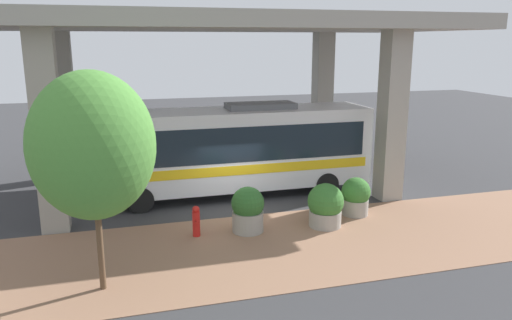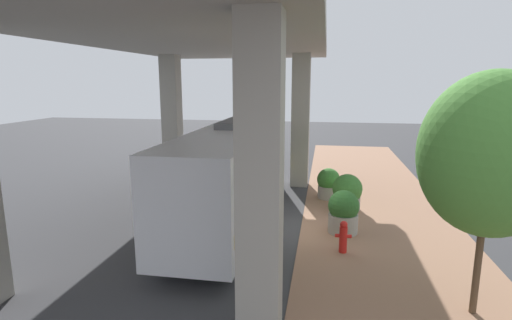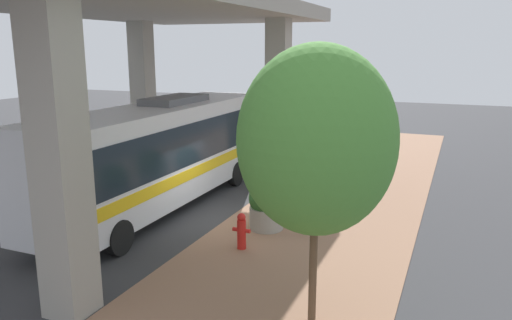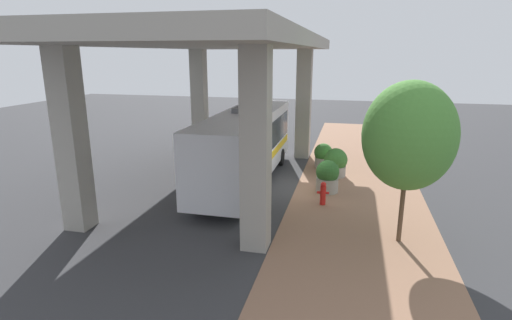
{
  "view_description": "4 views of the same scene",
  "coord_description": "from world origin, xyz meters",
  "px_view_note": "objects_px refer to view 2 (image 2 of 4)",
  "views": [
    {
      "loc": [
        -17.07,
        4.26,
        6.39
      ],
      "look_at": [
        0.39,
        -0.73,
        2.03
      ],
      "focal_mm": 35.0,
      "sensor_mm": 36.0,
      "label": 1
    },
    {
      "loc": [
        -0.79,
        14.27,
        5.47
      ],
      "look_at": [
        1.8,
        -0.54,
        2.48
      ],
      "focal_mm": 28.0,
      "sensor_mm": 36.0,
      "label": 2
    },
    {
      "loc": [
        -6.95,
        14.0,
        5.62
      ],
      "look_at": [
        -0.42,
        -1.72,
        1.76
      ],
      "focal_mm": 35.0,
      "sensor_mm": 36.0,
      "label": 3
    },
    {
      "loc": [
        -2.49,
        18.8,
        6.56
      ],
      "look_at": [
        1.74,
        1.26,
        1.71
      ],
      "focal_mm": 28.0,
      "sensor_mm": 36.0,
      "label": 4
    }
  ],
  "objects_px": {
    "planter_front": "(328,183)",
    "fire_hydrant": "(343,237)",
    "planter_back": "(343,212)",
    "street_tree_near": "(491,155)",
    "planter_middle": "(347,193)",
    "bus": "(233,169)"
  },
  "relations": [
    {
      "from": "fire_hydrant",
      "to": "bus",
      "type": "bearing_deg",
      "value": -29.21
    },
    {
      "from": "street_tree_near",
      "to": "planter_back",
      "type": "bearing_deg",
      "value": -58.71
    },
    {
      "from": "bus",
      "to": "planter_middle",
      "type": "relative_size",
      "value": 7.25
    },
    {
      "from": "planter_back",
      "to": "bus",
      "type": "bearing_deg",
      "value": -7.64
    },
    {
      "from": "fire_hydrant",
      "to": "planter_back",
      "type": "distance_m",
      "value": 1.79
    },
    {
      "from": "planter_middle",
      "to": "fire_hydrant",
      "type": "bearing_deg",
      "value": 85.86
    },
    {
      "from": "bus",
      "to": "street_tree_near",
      "type": "bearing_deg",
      "value": 143.32
    },
    {
      "from": "planter_front",
      "to": "bus",
      "type": "bearing_deg",
      "value": 45.2
    },
    {
      "from": "planter_back",
      "to": "street_tree_near",
      "type": "distance_m",
      "value": 6.33
    },
    {
      "from": "bus",
      "to": "planter_back",
      "type": "xyz_separation_m",
      "value": [
        -4.24,
        0.57,
        -1.31
      ]
    },
    {
      "from": "planter_front",
      "to": "fire_hydrant",
      "type": "bearing_deg",
      "value": 94.32
    },
    {
      "from": "planter_front",
      "to": "street_tree_near",
      "type": "distance_m",
      "value": 10.16
    },
    {
      "from": "planter_back",
      "to": "planter_middle",
      "type": "bearing_deg",
      "value": -95.51
    },
    {
      "from": "planter_back",
      "to": "street_tree_near",
      "type": "bearing_deg",
      "value": 121.29
    },
    {
      "from": "planter_middle",
      "to": "street_tree_near",
      "type": "distance_m",
      "value": 8.51
    },
    {
      "from": "planter_front",
      "to": "planter_middle",
      "type": "bearing_deg",
      "value": 116.61
    },
    {
      "from": "planter_middle",
      "to": "planter_back",
      "type": "relative_size",
      "value": 0.98
    },
    {
      "from": "fire_hydrant",
      "to": "street_tree_near",
      "type": "distance_m",
      "value": 5.33
    },
    {
      "from": "planter_front",
      "to": "planter_back",
      "type": "relative_size",
      "value": 0.91
    },
    {
      "from": "planter_back",
      "to": "street_tree_near",
      "type": "xyz_separation_m",
      "value": [
        -2.87,
        4.73,
        3.08
      ]
    },
    {
      "from": "planter_back",
      "to": "street_tree_near",
      "type": "relative_size",
      "value": 0.28
    },
    {
      "from": "fire_hydrant",
      "to": "planter_back",
      "type": "bearing_deg",
      "value": -92.0
    }
  ]
}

